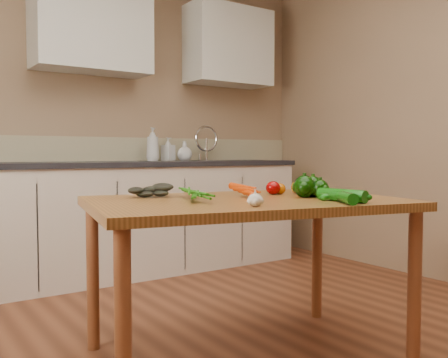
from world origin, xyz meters
name	(u,v)px	position (x,y,z in m)	size (l,w,h in m)	color
room	(283,90)	(0.00, 0.17, 1.25)	(4.04, 5.04, 2.64)	brown
counter_run	(138,216)	(0.21, 2.19, 0.46)	(2.84, 0.64, 1.14)	beige
upper_cabinets	(162,37)	(0.51, 2.32, 1.95)	(2.15, 0.35, 0.70)	silver
table	(245,217)	(-0.09, 0.33, 0.67)	(1.57, 1.18, 0.76)	#925B2A
soap_bottle_a	(153,144)	(0.41, 2.31, 1.04)	(0.11, 0.11, 0.28)	silver
soap_bottle_b	(168,149)	(0.59, 2.37, 1.00)	(0.09, 0.09, 0.20)	silver
soap_bottle_c	(185,151)	(0.73, 2.32, 0.98)	(0.13, 0.13, 0.17)	silver
carrot_bunch	(230,191)	(-0.13, 0.39, 0.79)	(0.26, 0.20, 0.07)	#D63B05
leafy_greens	(148,187)	(-0.42, 0.68, 0.81)	(0.20, 0.18, 0.10)	black
garlic_bulb	(255,200)	(-0.25, 0.05, 0.78)	(0.06, 0.06, 0.05)	silver
pepper_a	(304,187)	(0.19, 0.24, 0.81)	(0.10, 0.10, 0.10)	black
pepper_b	(313,187)	(0.26, 0.24, 0.80)	(0.10, 0.10, 0.10)	black
pepper_c	(320,189)	(0.25, 0.19, 0.80)	(0.08, 0.08, 0.08)	black
tomato_a	(273,188)	(0.17, 0.44, 0.79)	(0.07, 0.07, 0.07)	#870203
tomato_b	(280,189)	(0.21, 0.44, 0.78)	(0.06, 0.06, 0.06)	#C25504
tomato_c	(298,187)	(0.30, 0.40, 0.79)	(0.07, 0.07, 0.07)	#C25504
zucchini_a	(342,195)	(0.18, -0.01, 0.78)	(0.06, 0.06, 0.24)	#094C08
zucchini_b	(346,197)	(0.14, -0.07, 0.78)	(0.05, 0.05, 0.19)	#094C08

